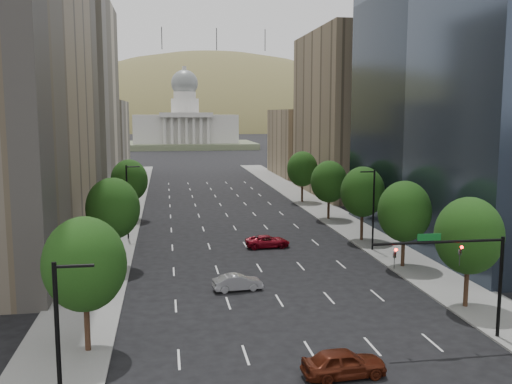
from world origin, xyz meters
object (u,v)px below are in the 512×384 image
traffic_signal (467,265)px  car_maroon (344,363)px  capitol (185,128)px  car_red_far (268,241)px  car_silver (238,282)px

traffic_signal → car_maroon: (-9.53, -3.85, -4.34)m
capitol → car_maroon: 223.69m
traffic_signal → car_maroon: traffic_signal is taller
car_maroon → car_red_far: size_ratio=0.98×
capitol → car_red_far: (2.36, -191.22, -7.89)m
car_red_far → car_silver: bearing=158.2°
car_maroon → car_silver: (-4.00, 17.09, -0.13)m
traffic_signal → car_silver: (-13.53, 13.25, -4.47)m
capitol → car_maroon: size_ratio=12.29×
capitol → car_silver: (-3.00, -206.46, -7.88)m
car_maroon → capitol: bearing=-3.9°
car_silver → traffic_signal: bearing=-141.2°
car_maroon → car_red_far: car_maroon is taller
capitol → car_red_far: bearing=-89.3°
traffic_signal → capitol: bearing=92.7°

